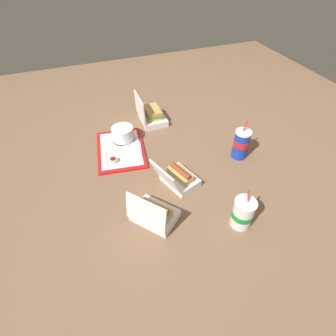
{
  "coord_description": "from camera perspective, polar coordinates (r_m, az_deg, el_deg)",
  "views": [
    {
      "loc": [
        -0.93,
        0.38,
        0.95
      ],
      "look_at": [
        -0.03,
        0.04,
        0.05
      ],
      "focal_mm": 28.0,
      "sensor_mm": 36.0,
      "label": 1
    }
  ],
  "objects": [
    {
      "name": "clamshell_sandwich_front",
      "position": [
        1.72,
        -3.65,
        11.4
      ],
      "size": [
        0.2,
        0.16,
        0.19
      ],
      "color": "white",
      "rests_on": "ground_plane"
    },
    {
      "name": "plastic_fork",
      "position": [
        1.46,
        -13.42,
        1.84
      ],
      "size": [
        0.11,
        0.03,
        0.0
      ],
      "primitive_type": "cube",
      "rotation": [
        0.0,
        0.0,
        -0.15
      ],
      "color": "white",
      "rests_on": "food_tray"
    },
    {
      "name": "ketchup_cup",
      "position": [
        1.42,
        -11.82,
        1.65
      ],
      "size": [
        0.04,
        0.04,
        0.02
      ],
      "color": "white",
      "rests_on": "food_tray"
    },
    {
      "name": "soda_cup_corner",
      "position": [
        1.46,
        15.63,
        5.09
      ],
      "size": [
        0.09,
        0.09,
        0.23
      ],
      "color": "#1938B7",
      "rests_on": "ground_plane"
    },
    {
      "name": "napkin_stack",
      "position": [
        1.5,
        -7.81,
        4.33
      ],
      "size": [
        0.12,
        0.12,
        0.0
      ],
      "primitive_type": "cube",
      "rotation": [
        0.0,
        0.0,
        -0.2
      ],
      "color": "white",
      "rests_on": "food_tray"
    },
    {
      "name": "food_tray",
      "position": [
        1.52,
        -10.25,
        4.01
      ],
      "size": [
        0.4,
        0.31,
        0.01
      ],
      "color": "red",
      "rests_on": "ground_plane"
    },
    {
      "name": "clamshell_hotdog_right",
      "position": [
        1.28,
        2.27,
        -2.14
      ],
      "size": [
        0.22,
        0.23,
        0.16
      ],
      "color": "white",
      "rests_on": "ground_plane"
    },
    {
      "name": "ground_plane",
      "position": [
        1.38,
        1.23,
        -0.33
      ],
      "size": [
        3.2,
        3.2,
        0.0
      ],
      "primitive_type": "plane",
      "color": "brown"
    },
    {
      "name": "cake_container",
      "position": [
        1.56,
        -9.8,
        7.29
      ],
      "size": [
        0.13,
        0.13,
        0.08
      ],
      "color": "black",
      "rests_on": "food_tray"
    },
    {
      "name": "clamshell_hotdog_corner",
      "position": [
        1.14,
        -3.1,
        -9.85
      ],
      "size": [
        0.23,
        0.23,
        0.17
      ],
      "color": "white",
      "rests_on": "ground_plane"
    },
    {
      "name": "soda_cup_left",
      "position": [
        1.14,
        15.96,
        -9.43
      ],
      "size": [
        0.09,
        0.09,
        0.2
      ],
      "color": "white",
      "rests_on": "ground_plane"
    }
  ]
}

